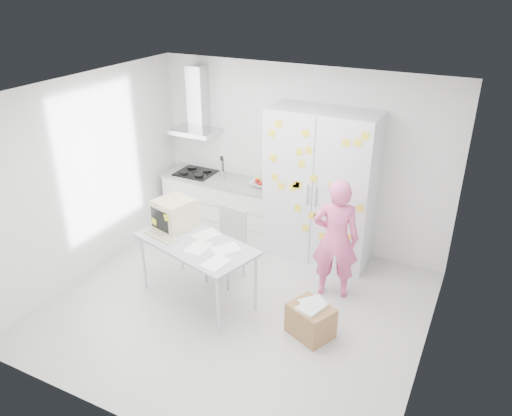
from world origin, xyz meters
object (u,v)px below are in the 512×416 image
at_px(chair, 228,241).
at_px(person, 335,239).
at_px(cardboard_box, 311,320).
at_px(desk, 182,226).

bearing_deg(chair, person, 17.44).
height_order(chair, cardboard_box, chair).
xyz_separation_m(desk, cardboard_box, (1.83, -0.14, -0.73)).
relative_size(person, desk, 0.96).
height_order(person, chair, person).
xyz_separation_m(chair, cardboard_box, (1.45, -0.63, -0.37)).
bearing_deg(desk, cardboard_box, 11.10).
xyz_separation_m(desk, chair, (0.38, 0.49, -0.36)).
relative_size(person, cardboard_box, 2.70).
relative_size(person, chair, 1.61).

